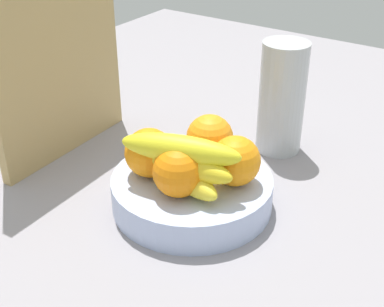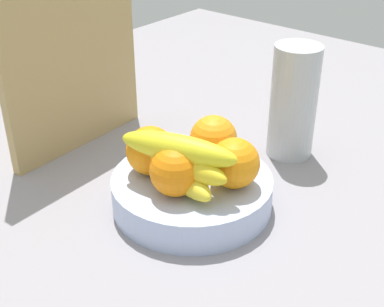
{
  "view_description": "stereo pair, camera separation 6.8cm",
  "coord_description": "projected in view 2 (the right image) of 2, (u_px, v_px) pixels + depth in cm",
  "views": [
    {
      "loc": [
        -52.52,
        -37.81,
        46.57
      ],
      "look_at": [
        1.98,
        -0.85,
        8.82
      ],
      "focal_mm": 49.96,
      "sensor_mm": 36.0,
      "label": 1
    },
    {
      "loc": [
        -48.45,
        -43.19,
        46.57
      ],
      "look_at": [
        1.98,
        -0.85,
        8.82
      ],
      "focal_mm": 49.96,
      "sensor_mm": 36.0,
      "label": 2
    }
  ],
  "objects": [
    {
      "name": "ground_plane",
      "position": [
        179.0,
        216.0,
        0.8
      ],
      "size": [
        180.0,
        140.0,
        3.0
      ],
      "primitive_type": "cube",
      "color": "gray"
    },
    {
      "name": "fruit_bowl",
      "position": [
        192.0,
        191.0,
        0.79
      ],
      "size": [
        23.74,
        23.74,
        4.82
      ],
      "primitive_type": "cylinder",
      "color": "#B0BFE7",
      "rests_on": "ground_plane"
    },
    {
      "name": "orange_front_left",
      "position": [
        215.0,
        139.0,
        0.8
      ],
      "size": [
        7.21,
        7.21,
        7.21
      ],
      "primitive_type": "sphere",
      "color": "orange",
      "rests_on": "fruit_bowl"
    },
    {
      "name": "orange_front_right",
      "position": [
        150.0,
        151.0,
        0.77
      ],
      "size": [
        7.21,
        7.21,
        7.21
      ],
      "primitive_type": "sphere",
      "color": "orange",
      "rests_on": "fruit_bowl"
    },
    {
      "name": "orange_center",
      "position": [
        175.0,
        171.0,
        0.73
      ],
      "size": [
        7.21,
        7.21,
        7.21
      ],
      "primitive_type": "sphere",
      "color": "orange",
      "rests_on": "fruit_bowl"
    },
    {
      "name": "orange_back_left",
      "position": [
        234.0,
        163.0,
        0.74
      ],
      "size": [
        7.21,
        7.21,
        7.21
      ],
      "primitive_type": "sphere",
      "color": "orange",
      "rests_on": "fruit_bowl"
    },
    {
      "name": "banana_bunch",
      "position": [
        177.0,
        160.0,
        0.74
      ],
      "size": [
        9.71,
        18.46,
        8.4
      ],
      "color": "yellow",
      "rests_on": "fruit_bowl"
    },
    {
      "name": "cutting_board",
      "position": [
        70.0,
        47.0,
        0.88
      ],
      "size": [
        28.05,
        2.79,
        36.0
      ],
      "primitive_type": "cube",
      "rotation": [
        0.0,
        0.0,
        0.04
      ],
      "color": "tan",
      "rests_on": "ground_plane"
    },
    {
      "name": "thermos_tumbler",
      "position": [
        293.0,
        102.0,
        0.89
      ],
      "size": [
        7.86,
        7.86,
        19.48
      ],
      "primitive_type": "cylinder",
      "color": "#B8BCBD",
      "rests_on": "ground_plane"
    }
  ]
}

